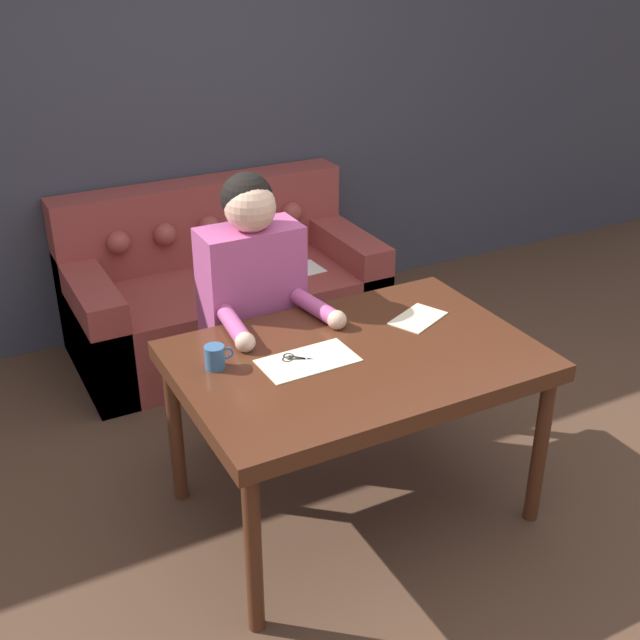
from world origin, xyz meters
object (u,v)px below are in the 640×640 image
(person, at_px, (254,315))
(scissors, at_px, (299,359))
(mug, at_px, (215,357))
(couch, at_px, (222,293))
(dining_table, at_px, (356,369))

(person, height_order, scissors, person)
(scissors, bearing_deg, mug, 163.80)
(couch, bearing_deg, dining_table, -92.26)
(scissors, relative_size, mug, 1.67)
(couch, height_order, scissors, couch)
(couch, xyz_separation_m, mug, (-0.58, -1.48, 0.48))
(person, bearing_deg, scissors, -95.10)
(dining_table, bearing_deg, scissors, 164.40)
(mug, bearing_deg, person, 52.68)
(couch, height_order, mug, couch)
(scissors, distance_m, mug, 0.31)
(scissors, xyz_separation_m, mug, (-0.30, 0.09, 0.04))
(dining_table, xyz_separation_m, person, (-0.17, 0.60, 0.01))
(dining_table, height_order, scissors, scissors)
(dining_table, xyz_separation_m, mug, (-0.52, 0.15, 0.12))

